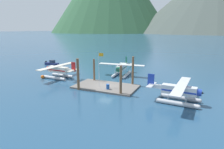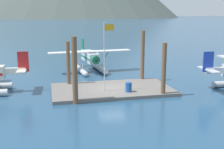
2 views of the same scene
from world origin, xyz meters
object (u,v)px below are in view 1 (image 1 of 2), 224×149
at_px(seaplane_silver_stbd_aft, 179,92).
at_px(mooring_buoy, 42,77).
at_px(seaplane_white_bow_centre, 122,69).
at_px(fuel_drum, 108,87).
at_px(flagpole, 99,65).
at_px(seaplane_cream_port_fwd, 58,71).
at_px(boat_navy_open_west, 52,63).

bearing_deg(seaplane_silver_stbd_aft, mooring_buoy, 174.33).
relative_size(seaplane_white_bow_centre, seaplane_silver_stbd_aft, 1.00).
distance_m(fuel_drum, seaplane_silver_stbd_aft, 11.77).
height_order(flagpole, seaplane_silver_stbd_aft, flagpole).
bearing_deg(seaplane_silver_stbd_aft, fuel_drum, 175.82).
bearing_deg(seaplane_white_bow_centre, flagpole, -90.86).
bearing_deg(seaplane_cream_port_fwd, fuel_drum, -14.98).
bearing_deg(seaplane_cream_port_fwd, seaplane_white_bow_centre, 33.18).
relative_size(seaplane_cream_port_fwd, seaplane_silver_stbd_aft, 1.00).
xyz_separation_m(seaplane_cream_port_fwd, seaplane_silver_stbd_aft, (25.18, -4.46, 0.00)).
relative_size(seaplane_cream_port_fwd, boat_navy_open_west, 2.14).
bearing_deg(seaplane_white_bow_centre, seaplane_silver_stbd_aft, -41.84).
height_order(fuel_drum, seaplane_cream_port_fwd, seaplane_cream_port_fwd).
bearing_deg(flagpole, seaplane_silver_stbd_aft, -6.79).
relative_size(seaplane_silver_stbd_aft, boat_navy_open_west, 2.14).
xyz_separation_m(flagpole, seaplane_white_bow_centre, (0.16, 10.47, -2.59)).
height_order(flagpole, seaplane_white_bow_centre, flagpole).
height_order(seaplane_silver_stbd_aft, boat_navy_open_west, seaplane_silver_stbd_aft).
bearing_deg(seaplane_white_bow_centre, fuel_drum, -80.88).
relative_size(seaplane_white_bow_centre, boat_navy_open_west, 2.14).
bearing_deg(mooring_buoy, seaplane_white_bow_centre, 32.43).
distance_m(mooring_buoy, seaplane_white_bow_centre, 17.39).
bearing_deg(seaplane_silver_stbd_aft, boat_navy_open_west, 156.45).
distance_m(mooring_buoy, seaplane_cream_port_fwd, 3.62).
relative_size(fuel_drum, seaplane_silver_stbd_aft, 0.08).
xyz_separation_m(fuel_drum, seaplane_silver_stbd_aft, (11.71, -0.86, 0.84)).
bearing_deg(seaplane_silver_stbd_aft, flagpole, 173.21).
relative_size(flagpole, seaplane_cream_port_fwd, 0.60).
bearing_deg(boat_navy_open_west, seaplane_cream_port_fwd, -44.67).
distance_m(flagpole, fuel_drum, 4.03).
bearing_deg(seaplane_silver_stbd_aft, seaplane_cream_port_fwd, 169.95).
bearing_deg(mooring_buoy, seaplane_cream_port_fwd, 29.34).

